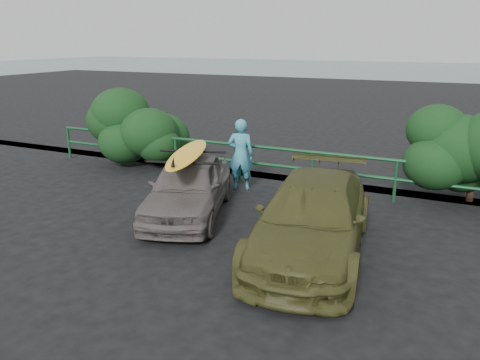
% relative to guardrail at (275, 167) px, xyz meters
% --- Properties ---
extents(ground, '(80.00, 80.00, 0.00)m').
position_rel_guardrail_xyz_m(ground, '(0.00, -5.00, -0.52)').
color(ground, black).
extents(ocean, '(200.00, 200.00, 0.00)m').
position_rel_guardrail_xyz_m(ocean, '(0.00, 55.00, -0.52)').
color(ocean, slate).
rests_on(ocean, ground).
extents(guardrail, '(14.00, 0.08, 1.04)m').
position_rel_guardrail_xyz_m(guardrail, '(0.00, 0.00, 0.00)').
color(guardrail, '#164F2A').
rests_on(guardrail, ground).
extents(shrub_left, '(3.20, 2.40, 2.12)m').
position_rel_guardrail_xyz_m(shrub_left, '(-4.80, 0.40, 0.54)').
color(shrub_left, '#153A17').
rests_on(shrub_left, ground).
extents(sedan, '(2.57, 4.00, 1.27)m').
position_rel_guardrail_xyz_m(sedan, '(-0.95, -2.71, 0.11)').
color(sedan, '#605956').
rests_on(sedan, ground).
extents(olive_vehicle, '(2.41, 4.73, 1.32)m').
position_rel_guardrail_xyz_m(olive_vehicle, '(2.01, -3.43, 0.14)').
color(olive_vehicle, '#46471F').
rests_on(olive_vehicle, ground).
extents(man, '(0.74, 0.58, 1.80)m').
position_rel_guardrail_xyz_m(man, '(-0.69, -0.59, 0.38)').
color(man, teal).
rests_on(man, ground).
extents(roof_rack, '(1.73, 1.45, 0.05)m').
position_rel_guardrail_xyz_m(roof_rack, '(-0.95, -2.71, 0.77)').
color(roof_rack, black).
rests_on(roof_rack, sedan).
extents(surfboard, '(1.44, 2.89, 0.08)m').
position_rel_guardrail_xyz_m(surfboard, '(-0.95, -2.71, 0.84)').
color(surfboard, yellow).
rests_on(surfboard, roof_rack).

